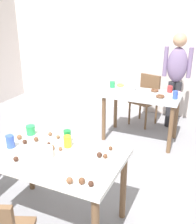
% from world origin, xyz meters
% --- Properties ---
extents(ground_plane, '(6.40, 6.40, 0.00)m').
position_xyz_m(ground_plane, '(0.00, 0.00, 0.00)').
color(ground_plane, gray).
extents(wall_back, '(6.40, 0.10, 2.60)m').
position_xyz_m(wall_back, '(0.00, 3.20, 1.30)').
color(wall_back, silver).
rests_on(wall_back, ground_plane).
extents(dining_table_near, '(1.21, 0.75, 0.75)m').
position_xyz_m(dining_table_near, '(-0.11, -0.12, 0.65)').
color(dining_table_near, white).
rests_on(dining_table_near, ground_plane).
extents(dining_table_far, '(1.13, 0.64, 0.75)m').
position_xyz_m(dining_table_far, '(0.12, 1.92, 0.63)').
color(dining_table_far, silver).
rests_on(dining_table_far, ground_plane).
extents(chair_far_table, '(0.50, 0.50, 0.87)m').
position_xyz_m(chair_far_table, '(0.03, 2.59, 0.50)').
color(chair_far_table, brown).
rests_on(chair_far_table, ground_plane).
extents(person_adult_far, '(0.45, 0.23, 1.59)m').
position_xyz_m(person_adult_far, '(0.50, 2.61, 0.96)').
color(person_adult_far, '#28282D').
rests_on(person_adult_far, ground_plane).
extents(mixing_bowl, '(0.17, 0.17, 0.08)m').
position_xyz_m(mixing_bowl, '(-0.16, -0.20, 0.79)').
color(mixing_bowl, white).
rests_on(mixing_bowl, dining_table_near).
extents(soda_can, '(0.07, 0.07, 0.12)m').
position_xyz_m(soda_can, '(-0.11, 0.12, 0.81)').
color(soda_can, '#198438').
rests_on(soda_can, dining_table_near).
extents(fork_near, '(0.17, 0.02, 0.01)m').
position_xyz_m(fork_near, '(0.38, -0.23, 0.75)').
color(fork_near, silver).
rests_on(fork_near, dining_table_near).
extents(cup_near_0, '(0.08, 0.08, 0.12)m').
position_xyz_m(cup_near_0, '(-0.53, -0.18, 0.81)').
color(cup_near_0, '#3351B2').
rests_on(cup_near_0, dining_table_near).
extents(cup_near_1, '(0.09, 0.09, 0.09)m').
position_xyz_m(cup_near_1, '(-0.53, 0.12, 0.80)').
color(cup_near_1, green).
rests_on(cup_near_1, dining_table_near).
extents(cup_near_2, '(0.07, 0.07, 0.11)m').
position_xyz_m(cup_near_2, '(-0.06, 0.04, 0.80)').
color(cup_near_2, yellow).
rests_on(cup_near_2, dining_table_near).
extents(cake_ball_0, '(0.04, 0.04, 0.04)m').
position_xyz_m(cake_ball_0, '(-0.09, -0.04, 0.77)').
color(cake_ball_0, brown).
rests_on(cake_ball_0, dining_table_near).
extents(cake_ball_1, '(0.04, 0.04, 0.04)m').
position_xyz_m(cake_ball_1, '(0.32, 0.15, 0.77)').
color(cake_ball_1, brown).
rests_on(cake_ball_1, dining_table_near).
extents(cake_ball_2, '(0.05, 0.05, 0.05)m').
position_xyz_m(cake_ball_2, '(0.27, -0.01, 0.77)').
color(cake_ball_2, '#3D2319').
rests_on(cake_ball_2, dining_table_near).
extents(cake_ball_3, '(0.04, 0.04, 0.04)m').
position_xyz_m(cake_ball_3, '(-0.33, 0.17, 0.77)').
color(cake_ball_3, brown).
rests_on(cake_ball_3, dining_table_near).
extents(cake_ball_4, '(0.05, 0.05, 0.05)m').
position_xyz_m(cake_ball_4, '(-0.39, 0.01, 0.77)').
color(cake_ball_4, brown).
rests_on(cake_ball_4, dining_table_near).
extents(cake_ball_5, '(0.04, 0.04, 0.04)m').
position_xyz_m(cake_ball_5, '(-0.23, 0.15, 0.77)').
color(cake_ball_5, brown).
rests_on(cake_ball_5, dining_table_near).
extents(cake_ball_6, '(0.04, 0.04, 0.04)m').
position_xyz_m(cake_ball_6, '(-0.63, 0.19, 0.77)').
color(cake_ball_6, brown).
rests_on(cake_ball_6, dining_table_near).
extents(cake_ball_7, '(0.04, 0.04, 0.04)m').
position_xyz_m(cake_ball_7, '(-0.23, -0.02, 0.77)').
color(cake_ball_7, '#3D2319').
rests_on(cake_ball_7, dining_table_near).
extents(cake_ball_8, '(0.05, 0.05, 0.05)m').
position_xyz_m(cake_ball_8, '(0.23, -0.42, 0.78)').
color(cake_ball_8, brown).
rests_on(cake_ball_8, dining_table_near).
extents(cake_ball_9, '(0.05, 0.05, 0.05)m').
position_xyz_m(cake_ball_9, '(-0.16, -0.07, 0.78)').
color(cake_ball_9, brown).
rests_on(cake_ball_9, dining_table_near).
extents(cake_ball_10, '(0.05, 0.05, 0.05)m').
position_xyz_m(cake_ball_10, '(0.31, -0.39, 0.77)').
color(cake_ball_10, brown).
rests_on(cake_ball_10, dining_table_near).
extents(cake_ball_11, '(0.04, 0.04, 0.04)m').
position_xyz_m(cake_ball_11, '(-0.33, -0.34, 0.77)').
color(cake_ball_11, '#3D2319').
rests_on(cake_ball_11, dining_table_near).
extents(cake_ball_12, '(0.04, 0.04, 0.04)m').
position_xyz_m(cake_ball_12, '(-0.45, -0.07, 0.77)').
color(cake_ball_12, '#3D2319').
rests_on(cake_ball_12, dining_table_near).
extents(cake_ball_13, '(0.05, 0.05, 0.05)m').
position_xyz_m(cake_ball_13, '(-0.56, -0.02, 0.78)').
color(cake_ball_13, brown).
rests_on(cake_ball_13, dining_table_near).
extents(cake_ball_14, '(0.04, 0.04, 0.04)m').
position_xyz_m(cake_ball_14, '(0.38, -0.39, 0.77)').
color(cake_ball_14, '#3D2319').
rests_on(cake_ball_14, dining_table_near).
extents(cake_ball_15, '(0.04, 0.04, 0.04)m').
position_xyz_m(cake_ball_15, '(0.33, 0.00, 0.77)').
color(cake_ball_15, brown).
rests_on(cake_ball_15, dining_table_near).
extents(pitcher_far, '(0.13, 0.13, 0.20)m').
position_xyz_m(pitcher_far, '(-0.07, 1.96, 0.85)').
color(pitcher_far, white).
rests_on(pitcher_far, dining_table_far).
extents(cup_far_0, '(0.07, 0.07, 0.10)m').
position_xyz_m(cup_far_0, '(0.49, 2.15, 0.80)').
color(cup_far_0, red).
rests_on(cup_far_0, dining_table_far).
extents(cup_far_1, '(0.08, 0.08, 0.10)m').
position_xyz_m(cup_far_1, '(-0.41, 2.05, 0.80)').
color(cup_far_1, green).
rests_on(cup_far_1, dining_table_far).
extents(cup_far_2, '(0.07, 0.07, 0.12)m').
position_xyz_m(cup_far_2, '(0.61, 1.86, 0.81)').
color(cup_far_2, '#3351B2').
rests_on(cup_far_2, dining_table_far).
extents(donut_far_0, '(0.12, 0.12, 0.04)m').
position_xyz_m(donut_far_0, '(-0.32, 2.18, 0.77)').
color(donut_far_0, gold).
rests_on(donut_far_0, dining_table_far).
extents(donut_far_1, '(0.13, 0.13, 0.04)m').
position_xyz_m(donut_far_1, '(0.41, 1.84, 0.77)').
color(donut_far_1, brown).
rests_on(donut_far_1, dining_table_far).
extents(donut_far_2, '(0.13, 0.13, 0.04)m').
position_xyz_m(donut_far_2, '(-0.11, 2.08, 0.77)').
color(donut_far_2, gold).
rests_on(donut_far_2, dining_table_far).
extents(donut_far_3, '(0.12, 0.12, 0.03)m').
position_xyz_m(donut_far_3, '(0.60, 2.13, 0.77)').
color(donut_far_3, pink).
rests_on(donut_far_3, dining_table_far).
extents(donut_far_4, '(0.12, 0.12, 0.04)m').
position_xyz_m(donut_far_4, '(0.27, 2.10, 0.77)').
color(donut_far_4, brown).
rests_on(donut_far_4, dining_table_far).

